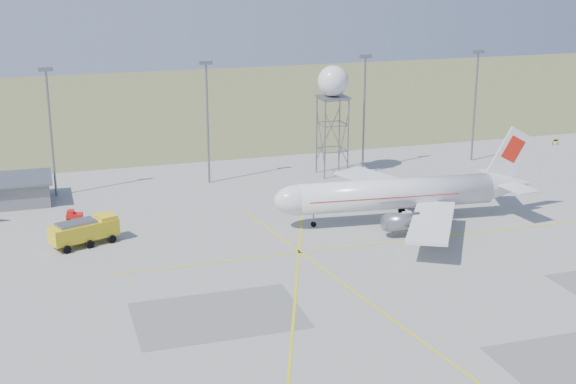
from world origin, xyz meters
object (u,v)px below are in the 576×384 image
object	(u,v)px
radar_tower	(333,114)
baggage_tug	(74,217)
fire_truck	(86,232)
airliner_main	(400,194)

from	to	relation	value
radar_tower	baggage_tug	bearing A→B (deg)	-164.18
baggage_tug	fire_truck	bearing A→B (deg)	-72.36
radar_tower	fire_truck	bearing A→B (deg)	-152.22
airliner_main	fire_truck	xyz separation A→B (m)	(-43.95, 3.60, -2.33)
radar_tower	baggage_tug	xyz separation A→B (m)	(-44.47, -12.60, -10.07)
airliner_main	fire_truck	world-z (taller)	airliner_main
radar_tower	baggage_tug	size ratio (longest dim) A/B	7.68
airliner_main	baggage_tug	bearing A→B (deg)	-11.58
baggage_tug	radar_tower	bearing A→B (deg)	27.85
fire_truck	baggage_tug	distance (m)	10.39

